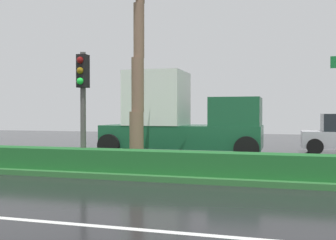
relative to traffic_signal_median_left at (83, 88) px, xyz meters
name	(u,v)px	position (x,y,z in m)	size (l,w,h in m)	color
ground_plane	(318,174)	(6.63, 2.15, -2.53)	(90.00, 42.00, 0.10)	black
median_strip	(321,175)	(6.63, 1.15, -2.41)	(85.50, 4.00, 0.15)	#2D6B33
median_hedge	(326,168)	(6.63, -0.25, -2.03)	(76.50, 0.70, 0.60)	#1E6028
traffic_signal_median_left	(83,88)	(0.00, 0.00, 0.00)	(0.28, 0.43, 3.39)	#4C4C47
box_truck_lead	(180,118)	(1.59, 5.32, -0.94)	(6.40, 2.64, 3.46)	#195133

